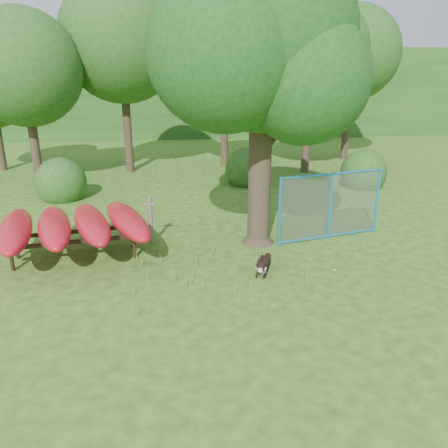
{
  "coord_description": "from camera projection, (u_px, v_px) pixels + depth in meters",
  "views": [
    {
      "loc": [
        -0.83,
        -8.3,
        4.31
      ],
      "look_at": [
        0.2,
        1.2,
        1.0
      ],
      "focal_mm": 35.0,
      "sensor_mm": 36.0,
      "label": 1
    }
  ],
  "objects": [
    {
      "name": "kayak_rack",
      "position": [
        73.0,
        225.0,
        10.49
      ],
      "size": [
        4.17,
        3.72,
        1.11
      ],
      "rotation": [
        0.0,
        0.0,
        0.18
      ],
      "color": "black",
      "rests_on": "ground"
    },
    {
      "name": "oak_tree",
      "position": [
        261.0,
        49.0,
        10.21
      ],
      "size": [
        5.35,
        5.05,
        7.26
      ],
      "rotation": [
        0.0,
        0.0,
        0.35
      ],
      "color": "#32261B",
      "rests_on": "ground"
    },
    {
      "name": "wooded_hillside",
      "position": [
        185.0,
        91.0,
        34.62
      ],
      "size": [
        80.0,
        12.0,
        6.0
      ],
      "primitive_type": "cube",
      "color": "#204C18",
      "rests_on": "ground"
    },
    {
      "name": "bg_tree_b",
      "position": [
        121.0,
        41.0,
        18.43
      ],
      "size": [
        5.2,
        5.2,
        8.22
      ],
      "color": "#32261B",
      "rests_on": "ground"
    },
    {
      "name": "bg_tree_d",
      "position": [
        312.0,
        54.0,
        18.48
      ],
      "size": [
        4.8,
        4.8,
        7.5
      ],
      "color": "#32261B",
      "rests_on": "ground"
    },
    {
      "name": "shrub_mid",
      "position": [
        247.0,
        184.0,
        17.95
      ],
      "size": [
        1.8,
        1.8,
        1.8
      ],
      "primitive_type": "sphere",
      "color": "#204C18",
      "rests_on": "ground"
    },
    {
      "name": "bg_tree_c",
      "position": [
        224.0,
        78.0,
        20.32
      ],
      "size": [
        4.0,
        4.0,
        6.12
      ],
      "color": "#32261B",
      "rests_on": "ground"
    },
    {
      "name": "husky_dog",
      "position": [
        263.0,
        265.0,
        9.95
      ],
      "size": [
        0.51,
        0.96,
        0.45
      ],
      "rotation": [
        0.0,
        0.0,
        -0.34
      ],
      "color": "black",
      "rests_on": "ground"
    },
    {
      "name": "ground",
      "position": [
        221.0,
        287.0,
        9.29
      ],
      "size": [
        80.0,
        80.0,
        0.0
      ],
      "primitive_type": "plane",
      "color": "#285210",
      "rests_on": "ground"
    },
    {
      "name": "shrub_right",
      "position": [
        362.0,
        187.0,
        17.47
      ],
      "size": [
        1.8,
        1.8,
        1.8
      ],
      "primitive_type": "sphere",
      "color": "#204C18",
      "rests_on": "ground"
    },
    {
      "name": "shrub_left",
      "position": [
        63.0,
        199.0,
        15.83
      ],
      "size": [
        1.8,
        1.8,
        1.8
      ],
      "primitive_type": "sphere",
      "color": "#204C18",
      "rests_on": "ground"
    },
    {
      "name": "bg_tree_a",
      "position": [
        24.0,
        68.0,
        16.56
      ],
      "size": [
        4.4,
        4.4,
        6.7
      ],
      "color": "#32261B",
      "rests_on": "ground"
    },
    {
      "name": "bg_tree_e",
      "position": [
        353.0,
        54.0,
        21.55
      ],
      "size": [
        4.6,
        4.6,
        7.55
      ],
      "color": "#32261B",
      "rests_on": "ground"
    },
    {
      "name": "fence_section",
      "position": [
        330.0,
        206.0,
        11.77
      ],
      "size": [
        3.07,
        0.85,
        3.07
      ],
      "rotation": [
        0.0,
        0.0,
        0.25
      ],
      "color": "teal",
      "rests_on": "ground"
    },
    {
      "name": "wooden_post",
      "position": [
        151.0,
        219.0,
        11.51
      ],
      "size": [
        0.35,
        0.15,
        1.26
      ],
      "rotation": [
        0.0,
        0.0,
        -0.26
      ],
      "color": "brown",
      "rests_on": "ground"
    },
    {
      "name": "wildflower_clump",
      "position": [
        334.0,
        271.0,
        9.69
      ],
      "size": [
        0.09,
        0.08,
        0.2
      ],
      "rotation": [
        0.0,
        0.0,
        0.15
      ],
      "color": "#4D9631",
      "rests_on": "ground"
    }
  ]
}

